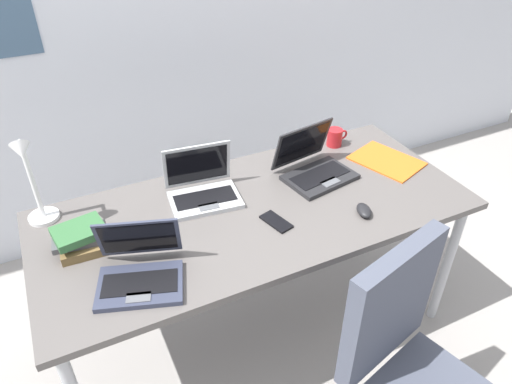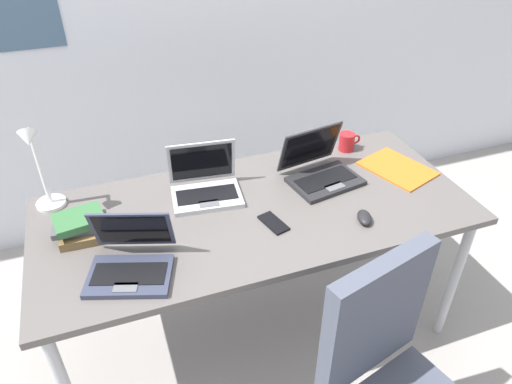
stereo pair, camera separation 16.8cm
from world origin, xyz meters
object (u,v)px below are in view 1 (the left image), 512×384
at_px(laptop_front_left, 140,270).
at_px(paper_folder_back_right, 386,161).
at_px(coffee_mug, 335,137).
at_px(laptop_by_keyboard, 314,167).
at_px(book_stack, 81,238).
at_px(computer_mouse, 364,210).
at_px(cell_phone, 276,222).
at_px(desk_lamp, 32,182).
at_px(laptop_mid_desk, 203,189).

relative_size(laptop_front_left, paper_folder_back_right, 1.14).
relative_size(paper_folder_back_right, coffee_mug, 2.74).
distance_m(laptop_by_keyboard, book_stack, 1.04).
relative_size(laptop_by_keyboard, book_stack, 1.68).
xyz_separation_m(paper_folder_back_right, coffee_mug, (-0.14, 0.24, 0.04)).
bearing_deg(laptop_front_left, computer_mouse, -2.12).
relative_size(cell_phone, book_stack, 0.66).
bearing_deg(book_stack, laptop_front_left, -59.08).
bearing_deg(laptop_by_keyboard, computer_mouse, -84.65).
height_order(desk_lamp, coffee_mug, desk_lamp).
bearing_deg(cell_phone, desk_lamp, 139.46).
height_order(laptop_by_keyboard, cell_phone, laptop_by_keyboard).
xyz_separation_m(computer_mouse, paper_folder_back_right, (0.34, 0.29, -0.01)).
bearing_deg(laptop_mid_desk, laptop_front_left, -135.39).
xyz_separation_m(computer_mouse, book_stack, (-1.07, 0.29, 0.03)).
distance_m(paper_folder_back_right, coffee_mug, 0.28).
distance_m(book_stack, paper_folder_back_right, 1.41).
bearing_deg(desk_lamp, paper_folder_back_right, -8.21).
height_order(laptop_mid_desk, cell_phone, laptop_mid_desk).
bearing_deg(computer_mouse, cell_phone, -178.02).
relative_size(desk_lamp, book_stack, 1.94).
bearing_deg(laptop_front_left, paper_folder_back_right, 11.30).
height_order(cell_phone, coffee_mug, coffee_mug).
height_order(book_stack, paper_folder_back_right, book_stack).
relative_size(computer_mouse, book_stack, 0.46).
bearing_deg(cell_phone, coffee_mug, 22.50).
distance_m(laptop_mid_desk, computer_mouse, 0.68).
bearing_deg(laptop_mid_desk, paper_folder_back_right, -6.91).
relative_size(cell_phone, paper_folder_back_right, 0.44).
xyz_separation_m(desk_lamp, laptop_mid_desk, (0.63, -0.11, -0.15)).
relative_size(laptop_mid_desk, book_stack, 1.53).
height_order(laptop_mid_desk, laptop_by_keyboard, laptop_by_keyboard).
relative_size(desk_lamp, laptop_mid_desk, 1.27).
xyz_separation_m(desk_lamp, computer_mouse, (1.18, -0.51, -0.18)).
relative_size(desk_lamp, cell_phone, 2.94).
height_order(computer_mouse, cell_phone, computer_mouse).
bearing_deg(cell_phone, laptop_mid_desk, 109.95).
height_order(desk_lamp, laptop_by_keyboard, desk_lamp).
distance_m(laptop_front_left, cell_phone, 0.57).
relative_size(desk_lamp, computer_mouse, 4.17).
bearing_deg(cell_phone, laptop_by_keyboard, 21.39).
distance_m(laptop_mid_desk, paper_folder_back_right, 0.90).
height_order(book_stack, coffee_mug, book_stack).
bearing_deg(laptop_mid_desk, laptop_by_keyboard, -6.24).
distance_m(laptop_mid_desk, coffee_mug, 0.77).
distance_m(laptop_mid_desk, book_stack, 0.53).
bearing_deg(book_stack, coffee_mug, 10.68).
bearing_deg(book_stack, cell_phone, -14.37).
relative_size(desk_lamp, laptop_front_left, 1.13).
relative_size(cell_phone, coffee_mug, 1.20).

